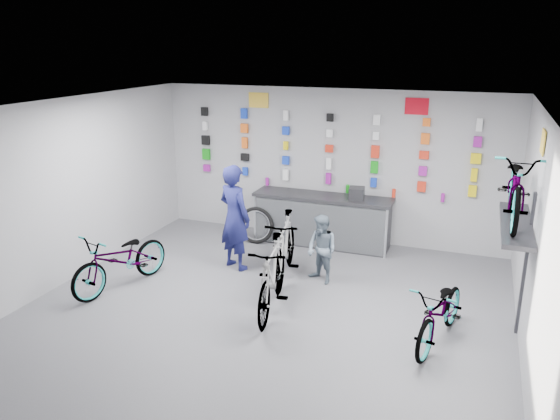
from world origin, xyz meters
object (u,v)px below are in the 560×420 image
at_px(counter, 322,221).
at_px(bike_right, 441,312).
at_px(bike_center, 272,276).
at_px(clerk, 235,217).
at_px(bike_left, 121,260).
at_px(customer, 322,249).
at_px(bike_service, 285,247).

bearing_deg(counter, bike_right, -50.18).
relative_size(bike_center, clerk, 0.99).
relative_size(bike_left, bike_center, 1.01).
bearing_deg(clerk, bike_left, 69.33).
bearing_deg(bike_right, customer, 160.15).
height_order(counter, bike_center, bike_center).
distance_m(bike_right, customer, 2.40).
height_order(bike_left, bike_center, bike_center).
bearing_deg(bike_center, bike_right, -11.16).
xyz_separation_m(bike_right, customer, (-2.01, 1.30, 0.13)).
bearing_deg(bike_left, bike_center, 17.03).
bearing_deg(bike_left, bike_service, 43.39).
distance_m(bike_left, customer, 3.25).
xyz_separation_m(clerk, customer, (1.60, -0.07, -0.36)).
relative_size(bike_left, bike_service, 1.01).
relative_size(counter, bike_right, 1.60).
bearing_deg(counter, bike_left, -129.11).
bearing_deg(clerk, bike_right, -177.48).
bearing_deg(counter, bike_service, -94.36).
height_order(bike_center, bike_right, bike_center).
relative_size(bike_center, bike_right, 1.10).
height_order(clerk, customer, clerk).
distance_m(bike_service, clerk, 1.05).
distance_m(bike_right, bike_service, 2.91).
height_order(bike_center, customer, customer).
relative_size(bike_left, bike_right, 1.11).
bearing_deg(bike_service, customer, -4.25).
bearing_deg(bike_left, clerk, 60.70).
bearing_deg(counter, bike_center, -88.14).
xyz_separation_m(counter, bike_center, (0.10, -2.94, 0.07)).
bearing_deg(customer, bike_service, -143.80).
height_order(bike_left, bike_service, bike_service).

